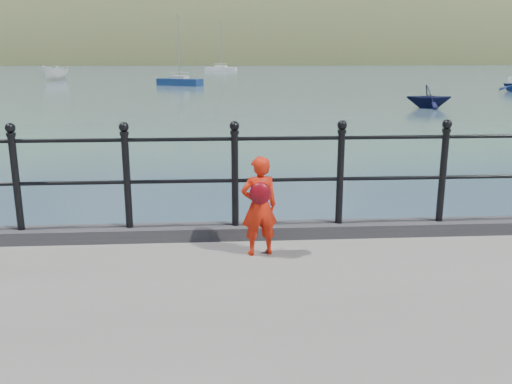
{
  "coord_description": "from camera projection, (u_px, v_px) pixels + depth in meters",
  "views": [
    {
      "loc": [
        0.43,
        -6.09,
        3.05
      ],
      "look_at": [
        0.83,
        -0.2,
        1.55
      ],
      "focal_mm": 38.0,
      "sensor_mm": 36.0,
      "label": 1
    }
  ],
  "objects": [
    {
      "name": "launch_white",
      "position": [
        55.0,
        73.0,
        64.5
      ],
      "size": [
        3.33,
        4.94,
        1.79
      ],
      "primitive_type": "imported",
      "rotation": [
        0.0,
        0.0,
        -0.38
      ],
      "color": "silver",
      "rests_on": "ground"
    },
    {
      "name": "ground",
      "position": [
        187.0,
        312.0,
        6.61
      ],
      "size": [
        600.0,
        600.0,
        0.0
      ],
      "primitive_type": "plane",
      "color": "#2D4251",
      "rests_on": "ground"
    },
    {
      "name": "sailboat_port",
      "position": [
        180.0,
        82.0,
        54.3
      ],
      "size": [
        4.8,
        3.59,
        6.96
      ],
      "rotation": [
        0.0,
        0.0,
        -0.51
      ],
      "color": "navy",
      "rests_on": "ground"
    },
    {
      "name": "kerb",
      "position": [
        183.0,
        232.0,
        6.2
      ],
      "size": [
        60.0,
        0.3,
        0.15
      ],
      "primitive_type": "cube",
      "color": "#28282B",
      "rests_on": "quay"
    },
    {
      "name": "far_shore",
      "position": [
        303.0,
        112.0,
        246.18
      ],
      "size": [
        830.0,
        200.0,
        156.0
      ],
      "color": "#333A21",
      "rests_on": "ground"
    },
    {
      "name": "launch_navy",
      "position": [
        429.0,
        97.0,
        31.45
      ],
      "size": [
        2.78,
        2.48,
        1.34
      ],
      "primitive_type": "imported",
      "rotation": [
        0.0,
        0.0,
        1.46
      ],
      "color": "black",
      "rests_on": "ground"
    },
    {
      "name": "child",
      "position": [
        259.0,
        205.0,
        5.6
      ],
      "size": [
        0.42,
        0.34,
        1.05
      ],
      "rotation": [
        0.0,
        0.0,
        3.33
      ],
      "color": "red",
      "rests_on": "quay"
    },
    {
      "name": "railing",
      "position": [
        181.0,
        168.0,
        6.02
      ],
      "size": [
        18.11,
        0.11,
        1.2
      ],
      "color": "black",
      "rests_on": "kerb"
    },
    {
      "name": "sailboat_deep",
      "position": [
        221.0,
        69.0,
        103.58
      ],
      "size": [
        6.24,
        3.52,
        8.87
      ],
      "rotation": [
        0.0,
        0.0,
        -0.31
      ],
      "color": "silver",
      "rests_on": "ground"
    }
  ]
}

